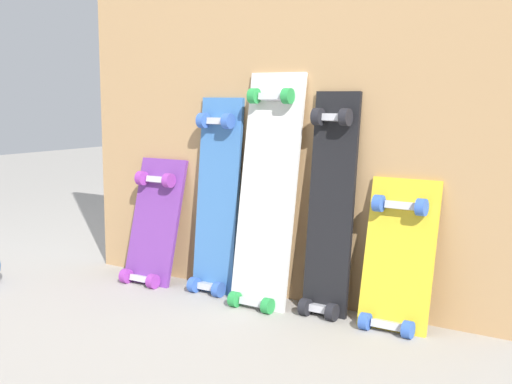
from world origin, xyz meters
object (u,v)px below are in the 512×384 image
(skateboard_purple, at_px, (153,230))
(skateboard_yellow, at_px, (397,265))
(skateboard_black, at_px, (330,214))
(skateboard_white, at_px, (266,200))
(skateboard_blue, at_px, (216,204))

(skateboard_purple, distance_m, skateboard_yellow, 1.03)
(skateboard_black, xyz_separation_m, skateboard_yellow, (0.25, -0.01, -0.14))
(skateboard_black, bearing_deg, skateboard_yellow, -3.19)
(skateboard_white, height_order, skateboard_yellow, skateboard_white)
(skateboard_white, height_order, skateboard_black, skateboard_white)
(skateboard_yellow, bearing_deg, skateboard_blue, 178.53)
(skateboard_blue, height_order, skateboard_white, skateboard_white)
(skateboard_yellow, bearing_deg, skateboard_black, 176.81)
(skateboard_white, distance_m, skateboard_yellow, 0.52)
(skateboard_black, bearing_deg, skateboard_purple, -177.96)
(skateboard_white, bearing_deg, skateboard_yellow, 1.59)
(skateboard_purple, height_order, skateboard_blue, skateboard_blue)
(skateboard_blue, relative_size, skateboard_white, 0.90)
(skateboard_white, bearing_deg, skateboard_black, 6.64)
(skateboard_purple, height_order, skateboard_black, skateboard_black)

